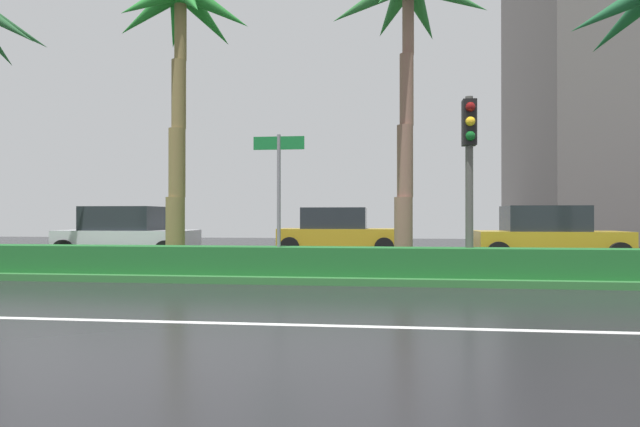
{
  "coord_description": "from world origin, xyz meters",
  "views": [
    {
      "loc": [
        2.88,
        -4.96,
        1.4
      ],
      "look_at": [
        0.75,
        12.56,
        1.5
      ],
      "focal_mm": 30.7,
      "sensor_mm": 36.0,
      "label": 1
    }
  ],
  "objects_px": {
    "street_name_sign": "(279,185)",
    "car_in_traffic_leading": "(126,234)",
    "palm_tree_centre_left": "(181,35)",
    "car_in_traffic_third": "(547,236)",
    "traffic_signal_median_right": "(469,152)",
    "car_in_traffic_second": "(337,232)",
    "palm_tree_centre": "(408,21)"
  },
  "relations": [
    {
      "from": "street_name_sign",
      "to": "car_in_traffic_leading",
      "type": "height_order",
      "value": "street_name_sign"
    },
    {
      "from": "palm_tree_centre_left",
      "to": "car_in_traffic_third",
      "type": "xyz_separation_m",
      "value": [
        10.01,
        3.77,
        -5.21
      ]
    },
    {
      "from": "car_in_traffic_leading",
      "to": "car_in_traffic_third",
      "type": "xyz_separation_m",
      "value": [
        13.13,
        0.4,
        0.0
      ]
    },
    {
      "from": "traffic_signal_median_right",
      "to": "car_in_traffic_third",
      "type": "height_order",
      "value": "traffic_signal_median_right"
    },
    {
      "from": "palm_tree_centre_left",
      "to": "street_name_sign",
      "type": "distance_m",
      "value": 5.27
    },
    {
      "from": "palm_tree_centre_left",
      "to": "car_in_traffic_second",
      "type": "xyz_separation_m",
      "value": [
        3.43,
        6.45,
        -5.21
      ]
    },
    {
      "from": "palm_tree_centre",
      "to": "car_in_traffic_leading",
      "type": "relative_size",
      "value": 1.72
    },
    {
      "from": "car_in_traffic_third",
      "to": "street_name_sign",
      "type": "bearing_deg",
      "value": -141.42
    },
    {
      "from": "street_name_sign",
      "to": "car_in_traffic_third",
      "type": "distance_m",
      "value": 9.16
    },
    {
      "from": "car_in_traffic_second",
      "to": "palm_tree_centre_left",
      "type": "bearing_deg",
      "value": -117.99
    },
    {
      "from": "car_in_traffic_leading",
      "to": "palm_tree_centre",
      "type": "bearing_deg",
      "value": -21.62
    },
    {
      "from": "palm_tree_centre_left",
      "to": "palm_tree_centre",
      "type": "height_order",
      "value": "palm_tree_centre_left"
    },
    {
      "from": "traffic_signal_median_right",
      "to": "car_in_traffic_second",
      "type": "height_order",
      "value": "traffic_signal_median_right"
    },
    {
      "from": "traffic_signal_median_right",
      "to": "street_name_sign",
      "type": "height_order",
      "value": "traffic_signal_median_right"
    },
    {
      "from": "traffic_signal_median_right",
      "to": "street_name_sign",
      "type": "relative_size",
      "value": 1.26
    },
    {
      "from": "car_in_traffic_second",
      "to": "palm_tree_centre",
      "type": "bearing_deg",
      "value": -70.83
    },
    {
      "from": "car_in_traffic_leading",
      "to": "car_in_traffic_second",
      "type": "bearing_deg",
      "value": 25.27
    },
    {
      "from": "palm_tree_centre",
      "to": "car_in_traffic_second",
      "type": "bearing_deg",
      "value": 109.17
    },
    {
      "from": "traffic_signal_median_right",
      "to": "car_in_traffic_third",
      "type": "bearing_deg",
      "value": 60.22
    },
    {
      "from": "traffic_signal_median_right",
      "to": "car_in_traffic_third",
      "type": "distance_m",
      "value": 6.5
    },
    {
      "from": "traffic_signal_median_right",
      "to": "car_in_traffic_second",
      "type": "relative_size",
      "value": 0.88
    },
    {
      "from": "palm_tree_centre_left",
      "to": "car_in_traffic_second",
      "type": "relative_size",
      "value": 1.75
    },
    {
      "from": "street_name_sign",
      "to": "car_in_traffic_second",
      "type": "height_order",
      "value": "street_name_sign"
    },
    {
      "from": "car_in_traffic_leading",
      "to": "traffic_signal_median_right",
      "type": "bearing_deg",
      "value": -26.37
    },
    {
      "from": "palm_tree_centre_left",
      "to": "car_in_traffic_leading",
      "type": "bearing_deg",
      "value": 132.83
    },
    {
      "from": "street_name_sign",
      "to": "car_in_traffic_leading",
      "type": "bearing_deg",
      "value": 138.98
    },
    {
      "from": "street_name_sign",
      "to": "car_in_traffic_second",
      "type": "relative_size",
      "value": 0.7
    },
    {
      "from": "palm_tree_centre_left",
      "to": "street_name_sign",
      "type": "relative_size",
      "value": 2.5
    },
    {
      "from": "palm_tree_centre_left",
      "to": "palm_tree_centre",
      "type": "relative_size",
      "value": 1.02
    },
    {
      "from": "traffic_signal_median_right",
      "to": "car_in_traffic_leading",
      "type": "bearing_deg",
      "value": 153.63
    },
    {
      "from": "car_in_traffic_second",
      "to": "car_in_traffic_leading",
      "type": "bearing_deg",
      "value": -154.73
    },
    {
      "from": "street_name_sign",
      "to": "palm_tree_centre_left",
      "type": "bearing_deg",
      "value": 147.1
    }
  ]
}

